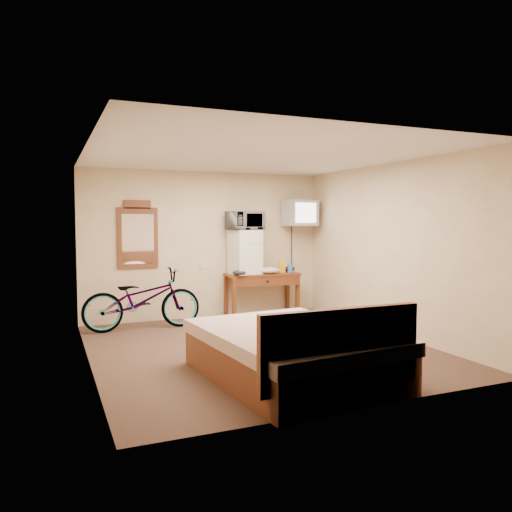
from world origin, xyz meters
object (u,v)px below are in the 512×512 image
at_px(crt_television, 300,213).
at_px(wall_mirror, 138,235).
at_px(blue_cup, 290,268).
at_px(bed, 295,352).
at_px(bicycle, 142,299).
at_px(desk, 263,280).
at_px(microwave, 245,221).
at_px(mini_fridge, 245,252).

xyz_separation_m(crt_television, wall_mirror, (-2.84, 0.25, -0.37)).
relative_size(blue_cup, bed, 0.07).
bearing_deg(crt_television, bed, -118.64).
xyz_separation_m(crt_television, bicycle, (-2.88, -0.33, -1.34)).
bearing_deg(crt_television, desk, -178.50).
xyz_separation_m(microwave, bed, (-0.80, -3.41, -1.38)).
relative_size(microwave, blue_cup, 3.72).
bearing_deg(blue_cup, desk, 179.48).
distance_m(desk, mini_fridge, 0.60).
bearing_deg(bicycle, crt_television, -83.19).
height_order(crt_television, wall_mirror, crt_television).
height_order(desk, bicycle, bicycle).
xyz_separation_m(mini_fridge, crt_television, (1.05, -0.02, 0.68)).
bearing_deg(bed, wall_mirror, 105.13).
bearing_deg(microwave, mini_fridge, -138.51).
distance_m(mini_fridge, blue_cup, 0.90).
relative_size(crt_television, bed, 0.27).
distance_m(microwave, blue_cup, 1.20).
bearing_deg(blue_cup, crt_television, 6.70).
relative_size(microwave, bicycle, 0.33).
bearing_deg(bed, blue_cup, 63.94).
bearing_deg(wall_mirror, bed, -74.87).
bearing_deg(wall_mirror, desk, -7.35).
relative_size(microwave, crt_television, 0.93).
distance_m(microwave, bed, 3.76).
bearing_deg(microwave, blue_cup, -17.54).
distance_m(microwave, wall_mirror, 1.81).
relative_size(mini_fridge, microwave, 1.30).
distance_m(blue_cup, bicycle, 2.72).
height_order(bicycle, bed, bicycle).
xyz_separation_m(mini_fridge, blue_cup, (0.85, -0.04, -0.30)).
bearing_deg(wall_mirror, bicycle, -94.59).
height_order(desk, microwave, microwave).
distance_m(desk, bed, 3.57).
xyz_separation_m(microwave, crt_television, (1.05, -0.02, 0.14)).
relative_size(mini_fridge, bicycle, 0.43).
distance_m(bicycle, bed, 3.24).
height_order(microwave, bed, microwave).
relative_size(blue_cup, wall_mirror, 0.14).
bearing_deg(desk, bed, -108.34).
relative_size(bicycle, bed, 0.78).
bearing_deg(mini_fridge, wall_mirror, 172.45).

